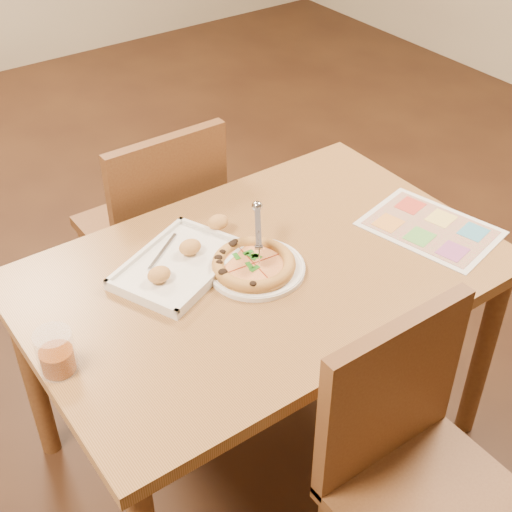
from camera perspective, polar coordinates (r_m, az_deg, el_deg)
room at (r=1.64m, az=0.61°, el=16.51°), size 7.00×7.00×7.00m
dining_table at (r=2.01m, az=0.48°, el=-2.90°), size 1.30×0.85×0.72m
chair_near at (r=1.76m, az=12.44°, el=-14.94°), size 0.42×0.42×0.47m
chair_far at (r=2.46m, az=-7.78°, el=3.30°), size 0.42×0.42×0.47m
plate at (r=1.94m, az=-0.00°, el=-1.00°), size 0.33×0.33×0.01m
pizza at (r=1.93m, az=-0.18°, el=-0.67°), size 0.23×0.23×0.03m
pizza_cutter at (r=1.93m, az=0.18°, el=1.79°), size 0.11×0.15×0.10m
appetizer_tray at (r=1.96m, az=-5.98°, el=-0.52°), size 0.42×0.36×0.06m
glass_tumbler at (r=1.70m, az=-15.69°, el=-7.60°), size 0.09×0.09×0.11m
menu at (r=2.17m, az=13.78°, el=2.20°), size 0.35×0.43×0.00m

